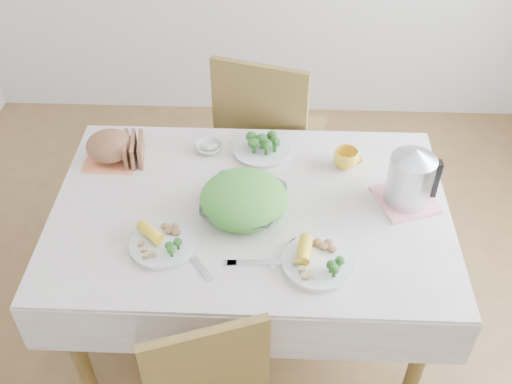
{
  "coord_description": "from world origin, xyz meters",
  "views": [
    {
      "loc": [
        0.09,
        -1.65,
        2.32
      ],
      "look_at": [
        0.02,
        0.02,
        0.82
      ],
      "focal_mm": 42.0,
      "sensor_mm": 36.0,
      "label": 1
    }
  ],
  "objects_px": {
    "yellow_mug": "(346,159)",
    "dinner_plate_left": "(162,244)",
    "chair_far": "(272,143)",
    "dinner_plate_right": "(318,263)",
    "electric_kettle": "(410,177)",
    "dining_table": "(251,273)",
    "salad_bowl": "(244,205)"
  },
  "relations": [
    {
      "from": "salad_bowl",
      "to": "dinner_plate_right",
      "type": "height_order",
      "value": "salad_bowl"
    },
    {
      "from": "dining_table",
      "to": "dinner_plate_right",
      "type": "bearing_deg",
      "value": -48.9
    },
    {
      "from": "dining_table",
      "to": "salad_bowl",
      "type": "distance_m",
      "value": 0.43
    },
    {
      "from": "dinner_plate_left",
      "to": "dinner_plate_right",
      "type": "relative_size",
      "value": 0.92
    },
    {
      "from": "dining_table",
      "to": "dinner_plate_left",
      "type": "distance_m",
      "value": 0.54
    },
    {
      "from": "dinner_plate_left",
      "to": "electric_kettle",
      "type": "relative_size",
      "value": 0.99
    },
    {
      "from": "dinner_plate_right",
      "to": "yellow_mug",
      "type": "height_order",
      "value": "yellow_mug"
    },
    {
      "from": "dining_table",
      "to": "electric_kettle",
      "type": "relative_size",
      "value": 5.9
    },
    {
      "from": "chair_far",
      "to": "salad_bowl",
      "type": "relative_size",
      "value": 3.34
    },
    {
      "from": "chair_far",
      "to": "dinner_plate_left",
      "type": "xyz_separation_m",
      "value": [
        -0.37,
        -1.01,
        0.31
      ]
    },
    {
      "from": "electric_kettle",
      "to": "dining_table",
      "type": "bearing_deg",
      "value": -176.26
    },
    {
      "from": "salad_bowl",
      "to": "electric_kettle",
      "type": "xyz_separation_m",
      "value": [
        0.61,
        0.08,
        0.08
      ]
    },
    {
      "from": "salad_bowl",
      "to": "dinner_plate_right",
      "type": "distance_m",
      "value": 0.37
    },
    {
      "from": "salad_bowl",
      "to": "dining_table",
      "type": "bearing_deg",
      "value": 51.82
    },
    {
      "from": "yellow_mug",
      "to": "chair_far",
      "type": "bearing_deg",
      "value": 119.64
    },
    {
      "from": "salad_bowl",
      "to": "yellow_mug",
      "type": "height_order",
      "value": "yellow_mug"
    },
    {
      "from": "dinner_plate_right",
      "to": "yellow_mug",
      "type": "xyz_separation_m",
      "value": [
        0.13,
        0.54,
        0.03
      ]
    },
    {
      "from": "dinner_plate_right",
      "to": "dining_table",
      "type": "bearing_deg",
      "value": 131.1
    },
    {
      "from": "dinner_plate_left",
      "to": "dinner_plate_right",
      "type": "xyz_separation_m",
      "value": [
        0.55,
        -0.06,
        0.0
      ]
    },
    {
      "from": "yellow_mug",
      "to": "dinner_plate_right",
      "type": "bearing_deg",
      "value": -103.58
    },
    {
      "from": "dining_table",
      "to": "yellow_mug",
      "type": "relative_size",
      "value": 13.83
    },
    {
      "from": "dining_table",
      "to": "electric_kettle",
      "type": "bearing_deg",
      "value": 5.13
    },
    {
      "from": "chair_far",
      "to": "dinner_plate_right",
      "type": "bearing_deg",
      "value": 115.05
    },
    {
      "from": "chair_far",
      "to": "electric_kettle",
      "type": "bearing_deg",
      "value": 140.82
    },
    {
      "from": "dining_table",
      "to": "electric_kettle",
      "type": "distance_m",
      "value": 0.78
    },
    {
      "from": "yellow_mug",
      "to": "dining_table",
      "type": "bearing_deg",
      "value": -145.57
    },
    {
      "from": "dinner_plate_right",
      "to": "dinner_plate_left",
      "type": "bearing_deg",
      "value": 173.23
    },
    {
      "from": "yellow_mug",
      "to": "dinner_plate_left",
      "type": "bearing_deg",
      "value": -145.03
    },
    {
      "from": "yellow_mug",
      "to": "electric_kettle",
      "type": "xyz_separation_m",
      "value": [
        0.21,
        -0.2,
        0.08
      ]
    },
    {
      "from": "chair_far",
      "to": "dinner_plate_right",
      "type": "xyz_separation_m",
      "value": [
        0.18,
        -1.08,
        0.31
      ]
    },
    {
      "from": "electric_kettle",
      "to": "salad_bowl",
      "type": "bearing_deg",
      "value": -173.73
    },
    {
      "from": "dining_table",
      "to": "chair_far",
      "type": "bearing_deg",
      "value": 85.0
    }
  ]
}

